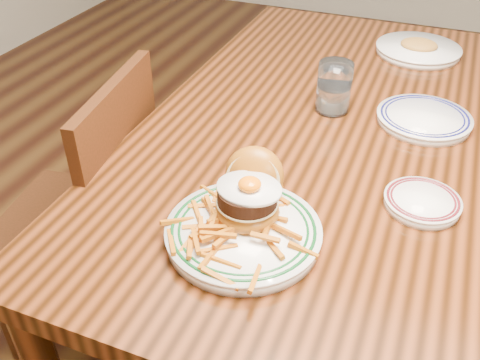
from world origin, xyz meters
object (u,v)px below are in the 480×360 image
at_px(table, 317,148).
at_px(main_plate, 245,218).
at_px(side_plate, 422,201).
at_px(chair_left, 92,215).

height_order(table, main_plate, main_plate).
relative_size(table, side_plate, 10.31).
height_order(main_plate, side_plate, main_plate).
distance_m(chair_left, side_plate, 0.89).
bearing_deg(side_plate, chair_left, -176.37).
relative_size(table, chair_left, 1.79).
xyz_separation_m(chair_left, main_plate, (0.54, -0.20, 0.31)).
bearing_deg(table, chair_left, -152.74).
distance_m(table, side_plate, 0.41).
bearing_deg(side_plate, main_plate, -142.89).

